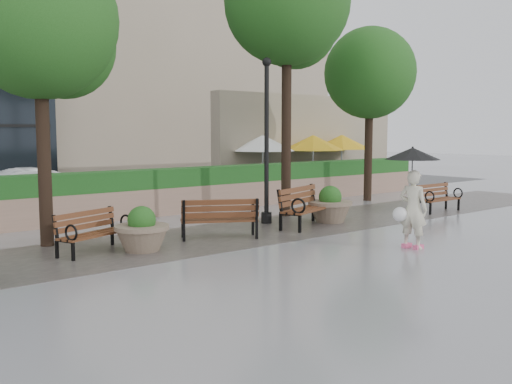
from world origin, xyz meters
TOP-DOWN VIEW (x-y plane):
  - ground at (0.00, 0.00)m, footprint 100.00×100.00m
  - cobble_strip at (0.00, 3.00)m, footprint 28.00×3.20m
  - hedge_wall at (0.00, 7.00)m, footprint 24.00×0.80m
  - cafe_wall at (9.50, 10.00)m, footprint 10.00×0.60m
  - cafe_hedge at (9.00, 7.80)m, footprint 8.00×0.50m
  - asphalt_street at (0.00, 11.00)m, footprint 40.00×7.00m
  - bldg_stone at (10.00, 23.00)m, footprint 18.00×10.00m
  - bench_1 at (-3.40, 3.08)m, footprint 1.68×1.15m
  - bench_2 at (-0.52, 2.73)m, footprint 1.84×1.43m
  - bench_3 at (2.16, 2.64)m, footprint 2.03×1.33m
  - bench_4 at (7.23, 2.08)m, footprint 1.59×0.64m
  - planter_left at (-2.56, 2.61)m, footprint 1.12×1.12m
  - planter_right at (3.18, 2.77)m, footprint 1.19×1.19m
  - lamppost at (1.72, 3.72)m, footprint 0.28×0.28m
  - tree_0 at (-3.73, 4.45)m, footprint 3.37×3.25m
  - tree_1 at (3.20, 4.48)m, footprint 3.63×3.57m
  - tree_2 at (7.98, 5.41)m, footprint 3.31×3.18m
  - patio_umb_white at (6.24, 9.27)m, footprint 2.50×2.50m
  - patio_umb_yellow_a at (8.44, 8.71)m, footprint 2.50×2.50m
  - patio_umb_yellow_b at (10.51, 9.04)m, footprint 2.50×2.50m
  - car_right at (-1.91, 10.47)m, footprint 3.99×1.44m
  - pedestrian at (1.98, -0.69)m, footprint 1.15×1.15m

SIDE VIEW (x-z plane):
  - ground at x=0.00m, z-range 0.00..0.00m
  - asphalt_street at x=0.00m, z-range 0.00..0.00m
  - cobble_strip at x=0.00m, z-range 0.00..0.01m
  - bench_1 at x=-3.40m, z-range -0.17..0.67m
  - bench_4 at x=7.23m, z-range -0.17..0.68m
  - bench_2 at x=-0.52m, z-range -0.19..0.74m
  - bench_3 at x=2.16m, z-range -0.21..0.81m
  - planter_left at x=-2.56m, z-range -0.10..0.83m
  - planter_right at x=3.18m, z-range -0.11..0.89m
  - cafe_hedge at x=9.00m, z-range 0.00..0.90m
  - car_right at x=-1.91m, z-range 0.00..1.31m
  - hedge_wall at x=0.00m, z-range -0.01..1.34m
  - pedestrian at x=1.98m, z-range 0.23..2.34m
  - lamppost at x=1.72m, z-range -0.25..4.12m
  - patio_umb_white at x=6.24m, z-range 0.84..3.14m
  - patio_umb_yellow_a at x=8.44m, z-range 0.84..3.14m
  - patio_umb_yellow_b at x=10.51m, z-range 0.84..3.14m
  - cafe_wall at x=9.50m, z-range 0.00..4.00m
  - tree_2 at x=7.98m, z-range 1.32..7.40m
  - tree_0 at x=-3.73m, z-range 1.42..7.78m
  - tree_1 at x=3.20m, z-range 1.98..9.85m
  - bldg_stone at x=10.00m, z-range 0.00..20.00m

